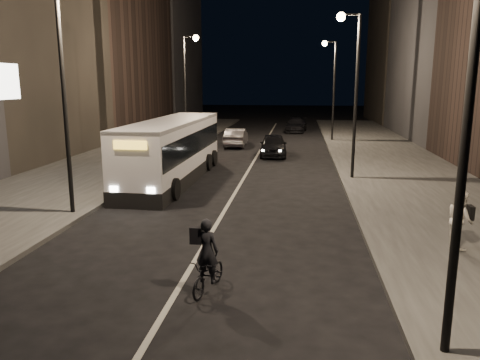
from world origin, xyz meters
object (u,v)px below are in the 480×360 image
(car_mid, at_px, (236,137))
(car_far, at_px, (296,125))
(streetlight_left_near, at_px, (69,71))
(streetlight_right_mid, at_px, (352,74))
(pedestrian_woman, at_px, (460,219))
(streetlight_right_far, at_px, (331,77))
(cyclist_on_bicycle, at_px, (208,267))
(streetlight_left_far, at_px, (188,76))
(streetlight_right_near, at_px, (456,58))
(city_bus, at_px, (173,148))
(car_near, at_px, (273,145))

(car_mid, height_order, car_far, car_mid)
(car_far, bearing_deg, streetlight_left_near, -98.50)
(streetlight_right_mid, xyz_separation_m, pedestrian_woman, (2.27, -10.26, -4.33))
(streetlight_right_far, xyz_separation_m, streetlight_left_near, (-10.66, -24.00, 0.00))
(streetlight_right_far, distance_m, cyclist_on_bicycle, 30.53)
(streetlight_right_mid, relative_size, streetlight_right_far, 1.00)
(cyclist_on_bicycle, bearing_deg, car_far, 101.15)
(streetlight_left_far, bearing_deg, pedestrian_woman, -57.45)
(streetlight_right_mid, xyz_separation_m, streetlight_right_far, (0.00, 16.00, 0.00))
(streetlight_left_far, xyz_separation_m, car_mid, (3.25, 2.08, -4.65))
(pedestrian_woman, relative_size, car_far, 0.37)
(streetlight_right_near, distance_m, pedestrian_woman, 7.54)
(streetlight_right_near, xyz_separation_m, city_bus, (-8.88, 14.87, -3.68))
(streetlight_right_mid, xyz_separation_m, car_far, (-2.84, 23.63, -4.67))
(pedestrian_woman, xyz_separation_m, car_far, (-5.11, 33.89, -0.34))
(city_bus, relative_size, pedestrian_woman, 6.63)
(streetlight_left_far, height_order, cyclist_on_bicycle, streetlight_left_far)
(streetlight_right_mid, height_order, streetlight_right_far, same)
(streetlight_left_near, distance_m, car_far, 32.92)
(streetlight_right_near, xyz_separation_m, car_near, (-4.24, 23.63, -4.62))
(car_far, bearing_deg, cyclist_on_bicycle, -87.24)
(streetlight_right_near, height_order, city_bus, streetlight_right_near)
(streetlight_right_mid, distance_m, car_mid, 14.91)
(streetlight_right_near, relative_size, car_near, 1.85)
(streetlight_left_far, distance_m, car_far, 16.40)
(city_bus, bearing_deg, car_mid, 84.57)
(streetlight_right_far, relative_size, city_bus, 0.70)
(streetlight_left_far, distance_m, car_near, 8.26)
(city_bus, xyz_separation_m, cyclist_on_bicycle, (4.32, -12.68, -1.06))
(streetlight_right_near, xyz_separation_m, streetlight_right_mid, (0.00, 16.00, 0.00))
(streetlight_left_near, bearing_deg, car_mid, 80.81)
(streetlight_left_far, height_order, car_far, streetlight_left_far)
(streetlight_right_near, relative_size, streetlight_right_mid, 1.00)
(streetlight_right_mid, bearing_deg, streetlight_right_near, -90.00)
(city_bus, relative_size, car_near, 2.64)
(car_mid, bearing_deg, streetlight_left_far, 31.09)
(streetlight_left_near, xyz_separation_m, city_bus, (1.78, 6.87, -3.68))
(car_near, relative_size, car_mid, 1.01)
(streetlight_right_far, distance_m, car_mid, 9.59)
(streetlight_right_far, relative_size, car_near, 1.85)
(streetlight_right_mid, bearing_deg, streetlight_left_far, 136.84)
(city_bus, height_order, car_mid, city_bus)
(streetlight_right_near, distance_m, car_near, 24.44)
(streetlight_right_far, distance_m, car_far, 9.39)
(streetlight_left_near, height_order, cyclist_on_bicycle, streetlight_left_near)
(streetlight_left_near, bearing_deg, streetlight_right_near, -36.88)
(car_near, bearing_deg, cyclist_on_bicycle, -93.69)
(streetlight_left_far, bearing_deg, car_mid, 32.60)
(streetlight_right_far, xyz_separation_m, car_near, (-4.24, -8.37, -4.62))
(streetlight_left_near, distance_m, city_bus, 7.99)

